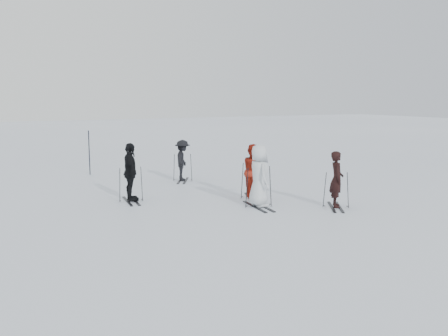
% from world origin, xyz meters
% --- Properties ---
extents(ground, '(120.00, 120.00, 0.00)m').
position_xyz_m(ground, '(0.00, 0.00, 0.00)').
color(ground, silver).
rests_on(ground, ground).
extents(skier_near_dark, '(0.71, 0.78, 1.79)m').
position_xyz_m(skier_near_dark, '(2.31, -2.38, 0.90)').
color(skier_near_dark, black).
rests_on(skier_near_dark, ground).
extents(skier_red, '(0.99, 1.10, 1.88)m').
position_xyz_m(skier_red, '(0.71, 0.12, 0.94)').
color(skier_red, maroon).
rests_on(skier_red, ground).
extents(skier_grey, '(0.75, 1.05, 1.99)m').
position_xyz_m(skier_grey, '(0.15, -1.16, 1.00)').
color(skier_grey, silver).
rests_on(skier_grey, ground).
extents(skier_uphill_left, '(0.60, 1.20, 1.96)m').
position_xyz_m(skier_uphill_left, '(-3.27, 1.54, 0.98)').
color(skier_uphill_left, black).
rests_on(skier_uphill_left, ground).
extents(skier_uphill_far, '(1.09, 1.27, 1.70)m').
position_xyz_m(skier_uphill_far, '(-0.14, 4.54, 0.85)').
color(skier_uphill_far, black).
rests_on(skier_uphill_far, ground).
extents(skis_near_dark, '(1.84, 1.59, 1.19)m').
position_xyz_m(skis_near_dark, '(2.31, -2.38, 0.59)').
color(skis_near_dark, black).
rests_on(skis_near_dark, ground).
extents(skis_red, '(2.01, 1.52, 1.31)m').
position_xyz_m(skis_red, '(0.71, 0.12, 0.65)').
color(skis_red, black).
rests_on(skis_red, ground).
extents(skis_grey, '(1.95, 1.20, 1.35)m').
position_xyz_m(skis_grey, '(0.15, -1.16, 0.67)').
color(skis_grey, black).
rests_on(skis_grey, ground).
extents(skis_uphill_left, '(1.74, 1.06, 1.21)m').
position_xyz_m(skis_uphill_left, '(-3.27, 1.54, 0.60)').
color(skis_uphill_left, black).
rests_on(skis_uphill_left, ground).
extents(skis_uphill_far, '(1.83, 1.53, 1.18)m').
position_xyz_m(skis_uphill_far, '(-0.14, 4.54, 0.59)').
color(skis_uphill_far, black).
rests_on(skis_uphill_far, ground).
extents(piste_marker, '(0.05, 0.05, 2.00)m').
position_xyz_m(piste_marker, '(-3.24, 8.06, 1.00)').
color(piste_marker, black).
rests_on(piste_marker, ground).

